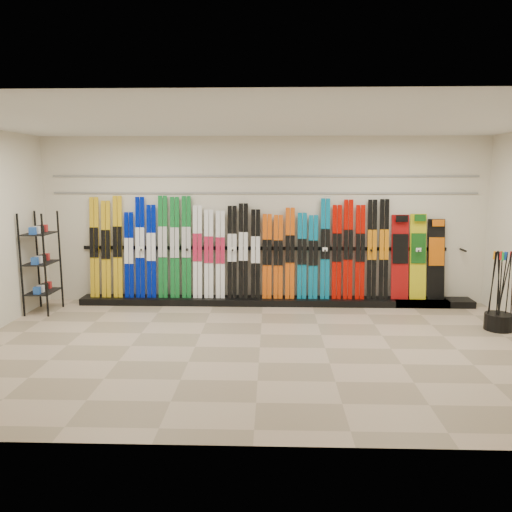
{
  "coord_description": "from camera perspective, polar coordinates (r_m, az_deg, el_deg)",
  "views": [
    {
      "loc": [
        0.15,
        -6.51,
        2.34
      ],
      "look_at": [
        -0.08,
        1.0,
        1.1
      ],
      "focal_mm": 35.0,
      "sensor_mm": 36.0,
      "label": 1
    }
  ],
  "objects": [
    {
      "name": "ski_poles",
      "position": [
        8.35,
        26.14,
        -3.55
      ],
      "size": [
        0.42,
        0.26,
        1.18
      ],
      "color": "black",
      "rests_on": "pole_bin"
    },
    {
      "name": "floor",
      "position": [
        6.92,
        0.44,
        -10.4
      ],
      "size": [
        8.0,
        8.0,
        0.0
      ],
      "primitive_type": "plane",
      "color": "gray",
      "rests_on": "ground"
    },
    {
      "name": "accessory_rack",
      "position": [
        9.19,
        -23.34,
        -0.69
      ],
      "size": [
        0.4,
        0.6,
        1.71
      ],
      "primitive_type": "cube",
      "color": "black",
      "rests_on": "floor"
    },
    {
      "name": "ceiling",
      "position": [
        6.54,
        0.48,
        15.16
      ],
      "size": [
        8.0,
        8.0,
        0.0
      ],
      "primitive_type": "plane",
      "rotation": [
        3.14,
        0.0,
        0.0
      ],
      "color": "silver",
      "rests_on": "back_wall"
    },
    {
      "name": "snowboards",
      "position": [
        9.36,
        17.98,
        -0.19
      ],
      "size": [
        0.94,
        0.23,
        1.52
      ],
      "color": "#990C0C",
      "rests_on": "ski_rack_base"
    },
    {
      "name": "pole_bin",
      "position": [
        8.46,
        25.97,
        -6.77
      ],
      "size": [
        0.41,
        0.41,
        0.25
      ],
      "primitive_type": "cylinder",
      "color": "black",
      "rests_on": "floor"
    },
    {
      "name": "slatwall_rail_0",
      "position": [
        8.99,
        0.84,
        7.21
      ],
      "size": [
        7.6,
        0.02,
        0.03
      ],
      "primitive_type": "cube",
      "color": "gray",
      "rests_on": "back_wall"
    },
    {
      "name": "slatwall_rail_1",
      "position": [
        8.99,
        0.84,
        9.12
      ],
      "size": [
        7.6,
        0.02,
        0.03
      ],
      "primitive_type": "cube",
      "color": "gray",
      "rests_on": "back_wall"
    },
    {
      "name": "ski_rack_base",
      "position": [
        9.08,
        2.21,
        -5.17
      ],
      "size": [
        8.0,
        0.4,
        0.12
      ],
      "primitive_type": "cube",
      "color": "black",
      "rests_on": "floor"
    },
    {
      "name": "back_wall",
      "position": [
        9.05,
        0.83,
        4.05
      ],
      "size": [
        8.0,
        0.0,
        8.0
      ],
      "primitive_type": "plane",
      "rotation": [
        1.57,
        0.0,
        0.0
      ],
      "color": "beige",
      "rests_on": "floor"
    },
    {
      "name": "skis",
      "position": [
        8.96,
        -2.24,
        0.54
      ],
      "size": [
        5.38,
        0.21,
        1.84
      ],
      "color": "gold",
      "rests_on": "ski_rack_base"
    }
  ]
}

